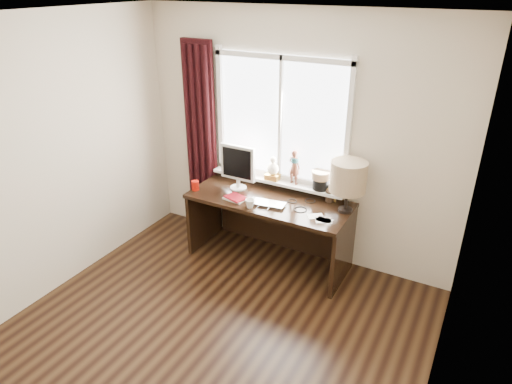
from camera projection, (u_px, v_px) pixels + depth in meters
The scene contains 18 objects.
floor at pixel (188, 362), 3.70m from camera, with size 3.50×4.00×0.00m, color #372312.
ceiling at pixel (159, 23), 2.59m from camera, with size 3.50×4.00×0.00m, color white.
wall_back at pixel (295, 140), 4.73m from camera, with size 3.50×2.60×0.00m, color beige.
wall_left at pixel (12, 175), 3.90m from camera, with size 4.00×2.60×0.00m, color beige.
wall_right at pixel (443, 301), 2.39m from camera, with size 4.00×2.60×0.00m, color beige.
laptop at pixel (267, 204), 4.59m from camera, with size 0.37×0.24×0.03m, color silver.
mug at pixel (250, 203), 4.52m from camera, with size 0.09×0.09×0.09m, color white.
red_cup at pixel (195, 186), 4.90m from camera, with size 0.08×0.08×0.10m, color #A10D03.
window at pixel (281, 139), 4.75m from camera, with size 1.52×0.20×1.40m.
curtain at pixel (201, 142), 5.23m from camera, with size 0.38×0.09×2.25m.
desk at pixel (273, 216), 4.90m from camera, with size 1.70×0.70×0.75m.
monitor at pixel (238, 165), 4.83m from camera, with size 0.40×0.18×0.49m.
notebook_stack at pixel (235, 198), 4.71m from camera, with size 0.25×0.20×0.03m.
brush_holder at pixel (330, 196), 4.64m from camera, with size 0.09×0.09×0.25m.
icon_frame at pixel (331, 195), 4.65m from camera, with size 0.10×0.02×0.13m.
table_lamp at pixel (348, 177), 4.32m from camera, with size 0.35×0.35×0.52m.
loose_papers at pixel (321, 219), 4.33m from camera, with size 0.28×0.21×0.00m.
desk_cables at pixel (301, 205), 4.59m from camera, with size 0.31×0.38×0.01m.
Camera 1 is at (1.80, -2.15, 2.84)m, focal length 32.00 mm.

